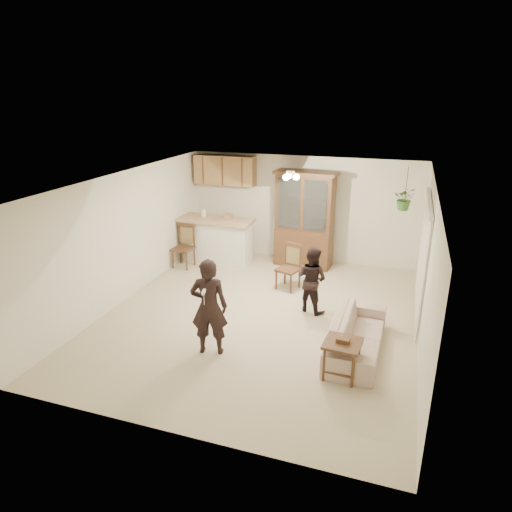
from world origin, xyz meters
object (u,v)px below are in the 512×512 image
(adult, at_px, (209,300))
(chair_hutch_left, at_px, (288,276))
(chair_bar, at_px, (183,255))
(child, at_px, (312,277))
(sofa, at_px, (357,330))
(china_hutch, at_px, (305,220))
(chair_hutch_right, at_px, (310,253))
(side_table, at_px, (342,359))

(adult, xyz_separation_m, chair_hutch_left, (0.53, 2.77, -0.63))
(adult, relative_size, chair_bar, 1.78)
(child, bearing_deg, sofa, 151.82)
(sofa, bearing_deg, china_hutch, 26.48)
(adult, xyz_separation_m, chair_hutch_right, (0.67, 4.31, -0.62))
(adult, xyz_separation_m, chair_bar, (-2.10, 3.21, -0.61))
(adult, bearing_deg, china_hutch, -111.52)
(side_table, height_order, chair_hutch_right, chair_hutch_right)
(chair_hutch_right, bearing_deg, adult, 41.84)
(child, height_order, side_table, child)
(sofa, height_order, chair_bar, chair_bar)
(sofa, distance_m, chair_bar, 4.93)
(child, bearing_deg, china_hutch, -51.89)
(sofa, xyz_separation_m, chair_hutch_right, (-1.51, 3.55, -0.09))
(sofa, xyz_separation_m, side_table, (-0.12, -0.77, -0.07))
(chair_hutch_right, bearing_deg, side_table, 68.50)
(child, height_order, china_hutch, china_hutch)
(child, relative_size, side_table, 2.16)
(chair_bar, relative_size, chair_hutch_left, 1.06)
(china_hutch, height_order, side_table, china_hutch)
(chair_hutch_left, bearing_deg, child, -35.56)
(sofa, xyz_separation_m, china_hutch, (-1.65, 3.45, 0.73))
(adult, height_order, side_table, adult)
(china_hutch, xyz_separation_m, side_table, (1.53, -4.23, -0.81))
(sofa, distance_m, chair_hutch_left, 2.60)
(child, xyz_separation_m, chair_hutch_right, (-0.53, 2.38, -0.40))
(china_hutch, relative_size, chair_bar, 2.20)
(adult, distance_m, chair_hutch_right, 4.41)
(adult, distance_m, chair_hutch_left, 2.89)
(child, distance_m, china_hutch, 2.42)
(chair_bar, xyz_separation_m, chair_hutch_left, (2.64, -0.44, -0.02))
(adult, height_order, chair_hutch_right, adult)
(sofa, height_order, side_table, sofa)
(side_table, bearing_deg, sofa, 81.24)
(child, xyz_separation_m, china_hutch, (-0.67, 2.28, 0.42))
(sofa, distance_m, child, 1.56)
(china_hutch, distance_m, chair_hutch_left, 1.66)
(sofa, relative_size, child, 1.39)
(sofa, xyz_separation_m, adult, (-2.18, -0.77, 0.53))
(china_hutch, relative_size, side_table, 3.56)
(side_table, bearing_deg, china_hutch, 109.93)
(sofa, xyz_separation_m, child, (-0.98, 1.17, 0.31))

